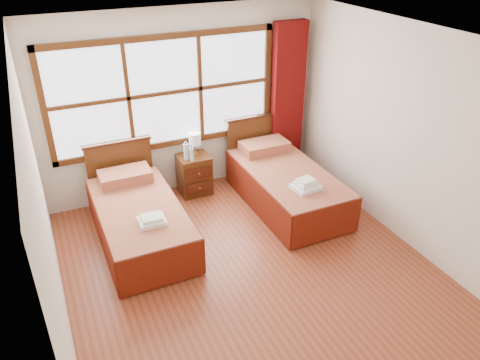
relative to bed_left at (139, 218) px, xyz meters
name	(u,v)px	position (x,y,z in m)	size (l,w,h in m)	color
floor	(252,272)	(0.99, -1.20, -0.29)	(4.50, 4.50, 0.00)	brown
ceiling	(256,41)	(0.99, -1.20, 2.31)	(4.50, 4.50, 0.00)	white
wall_back	(183,103)	(0.99, 1.05, 1.01)	(4.00, 4.00, 0.00)	silver
wall_left	(44,218)	(-1.01, -1.20, 1.01)	(4.50, 4.50, 0.00)	silver
wall_right	(408,139)	(2.99, -1.20, 1.01)	(4.50, 4.50, 0.00)	silver
window	(165,93)	(0.74, 1.01, 1.21)	(3.16, 0.06, 1.56)	white
curtain	(287,99)	(2.59, 0.91, 0.88)	(0.50, 0.16, 2.30)	#610A09
bed_left	(139,218)	(0.00, 0.00, 0.00)	(0.99, 2.01, 0.95)	#3F1B0D
bed_right	(285,184)	(2.07, 0.00, 0.01)	(1.02, 2.04, 0.98)	#3F1B0D
nightstand	(194,174)	(1.02, 0.80, 0.00)	(0.44, 0.44, 0.59)	#4E2911
towels_left	(152,220)	(0.06, -0.48, 0.26)	(0.31, 0.28, 0.09)	white
towels_right	(306,185)	(2.04, -0.57, 0.29)	(0.36, 0.33, 0.14)	white
lamp	(195,140)	(1.07, 0.84, 0.53)	(0.17, 0.17, 0.33)	#BE8D3D
bottle_near	(186,151)	(0.90, 0.75, 0.42)	(0.07, 0.07, 0.27)	#C1E4F8
bottle_far	(192,154)	(0.96, 0.69, 0.40)	(0.06, 0.06, 0.23)	#C1E4F8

